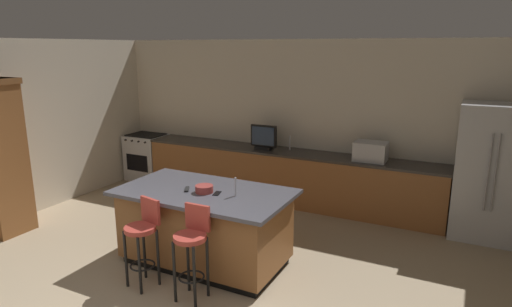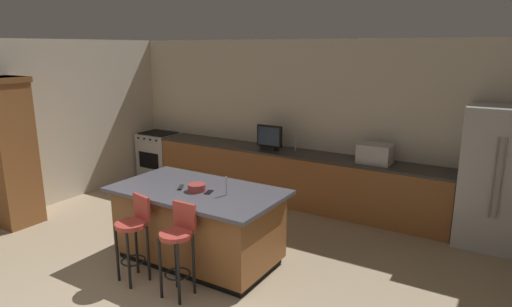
# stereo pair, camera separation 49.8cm
# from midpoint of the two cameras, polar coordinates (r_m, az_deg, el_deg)

# --- Properties ---
(wall_back) EXTENTS (7.40, 0.12, 2.70)m
(wall_back) POSITION_cam_midpoint_polar(r_m,az_deg,el_deg) (7.47, 3.64, 4.29)
(wall_back) COLOR beige
(wall_back) RESTS_ON ground_plane
(wall_left) EXTENTS (0.12, 5.13, 2.70)m
(wall_left) POSITION_cam_midpoint_polar(r_m,az_deg,el_deg) (7.86, -28.29, 3.13)
(wall_left) COLOR beige
(wall_left) RESTS_ON ground_plane
(counter_back) EXTENTS (5.16, 0.62, 0.89)m
(counter_back) POSITION_cam_midpoint_polar(r_m,az_deg,el_deg) (7.37, 1.81, -3.04)
(counter_back) COLOR brown
(counter_back) RESTS_ON ground_plane
(kitchen_island) EXTENTS (2.06, 1.15, 0.93)m
(kitchen_island) POSITION_cam_midpoint_polar(r_m,az_deg,el_deg) (5.40, -9.33, -9.38)
(kitchen_island) COLOR black
(kitchen_island) RESTS_ON ground_plane
(refrigerator) EXTENTS (0.88, 0.75, 1.86)m
(refrigerator) POSITION_cam_midpoint_polar(r_m,az_deg,el_deg) (6.56, 26.41, -2.26)
(refrigerator) COLOR #B7BABF
(refrigerator) RESTS_ON ground_plane
(range_oven) EXTENTS (0.72, 0.63, 0.91)m
(range_oven) POSITION_cam_midpoint_polar(r_m,az_deg,el_deg) (8.97, -15.57, -0.44)
(range_oven) COLOR #B7BABF
(range_oven) RESTS_ON ground_plane
(microwave) EXTENTS (0.48, 0.36, 0.29)m
(microwave) POSITION_cam_midpoint_polar(r_m,az_deg,el_deg) (6.77, 12.73, 0.26)
(microwave) COLOR #B7BABF
(microwave) RESTS_ON counter_back
(tv_monitor) EXTENTS (0.46, 0.16, 0.41)m
(tv_monitor) POSITION_cam_midpoint_polar(r_m,az_deg,el_deg) (7.32, -0.95, 2.00)
(tv_monitor) COLOR black
(tv_monitor) RESTS_ON counter_back
(sink_faucet_back) EXTENTS (0.02, 0.02, 0.24)m
(sink_faucet_back) POSITION_cam_midpoint_polar(r_m,az_deg,el_deg) (7.30, 2.50, 1.37)
(sink_faucet_back) COLOR #B2B2B7
(sink_faucet_back) RESTS_ON counter_back
(sink_faucet_island) EXTENTS (0.02, 0.02, 0.22)m
(sink_faucet_island) POSITION_cam_midpoint_polar(r_m,az_deg,el_deg) (4.97, -5.57, -4.37)
(sink_faucet_island) COLOR #B2B2B7
(sink_faucet_island) RESTS_ON kitchen_island
(bar_stool_left) EXTENTS (0.35, 0.37, 0.98)m
(bar_stool_left) POSITION_cam_midpoint_polar(r_m,az_deg,el_deg) (5.03, -17.34, -10.19)
(bar_stool_left) COLOR #B23D33
(bar_stool_left) RESTS_ON ground_plane
(bar_stool_right) EXTENTS (0.34, 0.34, 1.00)m
(bar_stool_right) POSITION_cam_midpoint_polar(r_m,az_deg,el_deg) (4.66, -11.45, -11.61)
(bar_stool_right) COLOR #B23D33
(bar_stool_right) RESTS_ON ground_plane
(fruit_bowl) EXTENTS (0.21, 0.21, 0.08)m
(fruit_bowl) POSITION_cam_midpoint_polar(r_m,az_deg,el_deg) (5.16, -9.54, -4.61)
(fruit_bowl) COLOR #993833
(fruit_bowl) RESTS_ON kitchen_island
(cell_phone) EXTENTS (0.11, 0.16, 0.01)m
(cell_phone) POSITION_cam_midpoint_polar(r_m,az_deg,el_deg) (5.10, -7.91, -5.21)
(cell_phone) COLOR black
(cell_phone) RESTS_ON kitchen_island
(tv_remote) EXTENTS (0.13, 0.17, 0.02)m
(tv_remote) POSITION_cam_midpoint_polar(r_m,az_deg,el_deg) (5.29, -11.69, -4.62)
(tv_remote) COLOR black
(tv_remote) RESTS_ON kitchen_island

